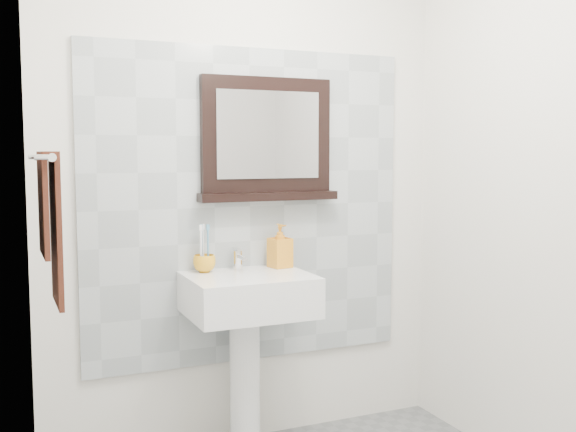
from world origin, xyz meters
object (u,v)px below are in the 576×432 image
(hand_towel, at_px, (51,216))
(pedestal_sink, at_px, (248,314))
(toothbrush_cup, at_px, (204,263))
(soap_dispenser, at_px, (280,246))
(framed_mirror, at_px, (267,142))

(hand_towel, bearing_deg, pedestal_sink, 18.75)
(toothbrush_cup, xyz_separation_m, hand_towel, (-0.69, -0.42, 0.28))
(pedestal_sink, xyz_separation_m, toothbrush_cup, (-0.16, 0.13, 0.22))
(soap_dispenser, bearing_deg, framed_mirror, 106.91)
(framed_mirror, height_order, hand_towel, framed_mirror)
(toothbrush_cup, height_order, soap_dispenser, soap_dispenser)
(toothbrush_cup, bearing_deg, hand_towel, -148.56)
(toothbrush_cup, bearing_deg, pedestal_sink, -39.18)
(toothbrush_cup, distance_m, framed_mirror, 0.65)
(pedestal_sink, xyz_separation_m, soap_dispenser, (0.21, 0.11, 0.29))
(soap_dispenser, distance_m, framed_mirror, 0.50)
(pedestal_sink, xyz_separation_m, framed_mirror, (0.17, 0.19, 0.78))
(pedestal_sink, distance_m, hand_towel, 1.03)
(toothbrush_cup, relative_size, framed_mirror, 0.15)
(toothbrush_cup, relative_size, hand_towel, 0.19)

